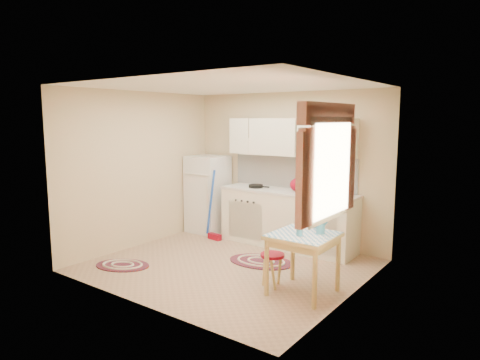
% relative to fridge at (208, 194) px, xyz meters
% --- Properties ---
extents(room_shell, '(3.64, 3.60, 2.52)m').
position_rel_fridge_xyz_m(room_shell, '(1.60, -1.01, 0.90)').
color(room_shell, tan).
rests_on(room_shell, ground).
extents(fridge, '(0.65, 0.60, 1.40)m').
position_rel_fridge_xyz_m(fridge, '(0.00, 0.00, 0.00)').
color(fridge, white).
rests_on(fridge, ground).
extents(broom, '(0.29, 0.15, 1.20)m').
position_rel_fridge_xyz_m(broom, '(0.45, -0.35, -0.10)').
color(broom, blue).
rests_on(broom, ground).
extents(base_cabinets, '(2.25, 0.60, 0.88)m').
position_rel_fridge_xyz_m(base_cabinets, '(1.64, 0.05, -0.26)').
color(base_cabinets, white).
rests_on(base_cabinets, ground).
extents(countertop, '(2.27, 0.62, 0.04)m').
position_rel_fridge_xyz_m(countertop, '(1.64, 0.05, 0.20)').
color(countertop, silver).
rests_on(countertop, base_cabinets).
extents(frying_pan, '(0.25, 0.25, 0.05)m').
position_rel_fridge_xyz_m(frying_pan, '(1.06, 0.00, 0.24)').
color(frying_pan, black).
rests_on(frying_pan, countertop).
extents(red_kettle, '(0.25, 0.23, 0.22)m').
position_rel_fridge_xyz_m(red_kettle, '(1.79, 0.05, 0.33)').
color(red_kettle, maroon).
rests_on(red_kettle, countertop).
extents(red_canister, '(0.14, 0.14, 0.16)m').
position_rel_fridge_xyz_m(red_canister, '(1.97, 0.05, 0.30)').
color(red_canister, maroon).
rests_on(red_canister, countertop).
extents(table, '(0.72, 0.72, 0.72)m').
position_rel_fridge_xyz_m(table, '(2.75, -1.49, -0.34)').
color(table, tan).
rests_on(table, ground).
extents(stool, '(0.39, 0.39, 0.42)m').
position_rel_fridge_xyz_m(stool, '(2.35, -1.53, -0.49)').
color(stool, maroon).
rests_on(stool, ground).
extents(coffee_pot, '(0.13, 0.11, 0.25)m').
position_rel_fridge_xyz_m(coffee_pot, '(2.91, -1.37, 0.15)').
color(coffee_pot, teal).
rests_on(coffee_pot, table).
extents(mug, '(0.09, 0.09, 0.10)m').
position_rel_fridge_xyz_m(mug, '(2.75, -1.59, 0.07)').
color(mug, teal).
rests_on(mug, table).
extents(rug_center, '(1.06, 0.80, 0.02)m').
position_rel_fridge_xyz_m(rug_center, '(1.74, -0.86, -0.69)').
color(rug_center, maroon).
rests_on(rug_center, ground).
extents(rug_left, '(0.92, 0.78, 0.02)m').
position_rel_fridge_xyz_m(rug_left, '(0.25, -2.15, -0.69)').
color(rug_left, maroon).
rests_on(rug_left, ground).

